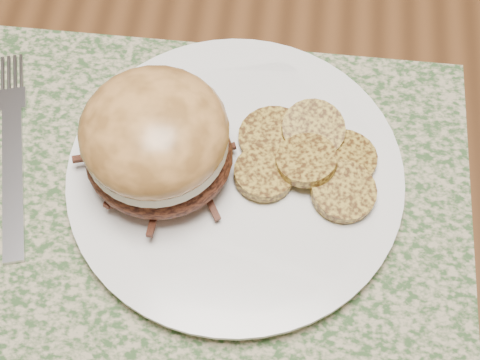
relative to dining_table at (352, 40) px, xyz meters
name	(u,v)px	position (x,y,z in m)	size (l,w,h in m)	color
ground	(302,260)	(0.00, 0.00, -0.67)	(3.50, 3.50, 0.00)	brown
dining_table	(352,40)	(0.00, 0.00, 0.00)	(1.50, 0.90, 0.75)	brown
placemat	(197,202)	(-0.13, -0.26, 0.08)	(0.45, 0.33, 0.00)	#35542B
dinner_plate	(235,176)	(-0.10, -0.23, 0.09)	(0.26, 0.26, 0.02)	white
pork_sandwich	(156,141)	(-0.16, -0.24, 0.14)	(0.12, 0.12, 0.09)	black
roasted_potatoes	(307,157)	(-0.05, -0.22, 0.11)	(0.14, 0.12, 0.03)	#B29134
fork	(13,149)	(-0.30, -0.22, 0.09)	(0.07, 0.20, 0.00)	#B4B4BB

